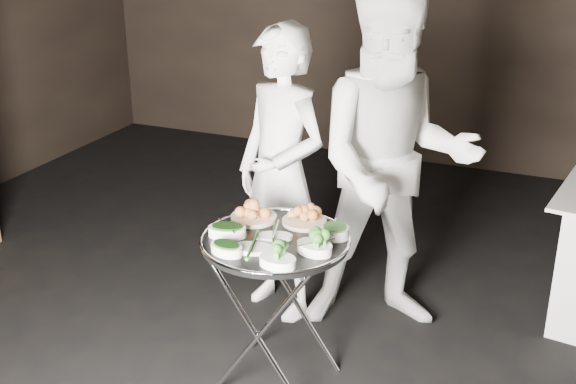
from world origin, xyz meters
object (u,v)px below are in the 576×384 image
at_px(waiter_left, 281,175).
at_px(waiter_right, 394,164).
at_px(serving_tray, 275,240).
at_px(tray_stand, 276,306).

height_order(waiter_left, waiter_right, waiter_right).
bearing_deg(serving_tray, waiter_right, 66.10).
xyz_separation_m(tray_stand, serving_tray, (0.00, 0.00, 0.34)).
distance_m(serving_tray, waiter_left, 0.72).
bearing_deg(waiter_right, tray_stand, -136.93).
height_order(serving_tray, waiter_left, waiter_left).
height_order(serving_tray, waiter_right, waiter_right).
distance_m(waiter_left, waiter_right, 0.62).
bearing_deg(waiter_right, serving_tray, -136.93).
xyz_separation_m(tray_stand, waiter_left, (-0.26, 0.67, 0.39)).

